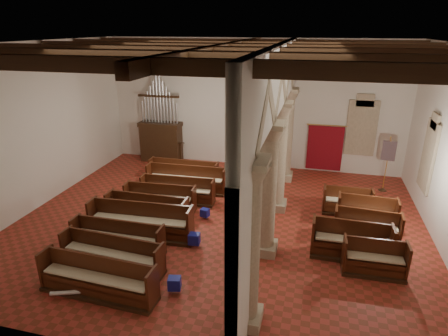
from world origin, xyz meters
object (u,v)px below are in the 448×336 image
pipe_organ (161,135)px  lectern (180,153)px  nave_pew_0 (98,283)px  aisle_pew_0 (374,263)px  processional_banner (385,173)px

pipe_organ → lectern: 1.33m
nave_pew_0 → aisle_pew_0: size_ratio=1.86×
lectern → processional_banner: (9.48, -1.23, 0.32)m
pipe_organ → aisle_pew_0: pipe_organ is taller
lectern → aisle_pew_0: size_ratio=0.67×
processional_banner → nave_pew_0: processional_banner is taller
lectern → pipe_organ: bearing=179.9°
pipe_organ → nave_pew_0: size_ratio=1.38×
aisle_pew_0 → lectern: bearing=137.6°
pipe_organ → nave_pew_0: bearing=-76.0°
nave_pew_0 → aisle_pew_0: nave_pew_0 is taller
lectern → processional_banner: 9.57m
nave_pew_0 → aisle_pew_0: bearing=23.6°
pipe_organ → nave_pew_0: pipe_organ is taller
aisle_pew_0 → nave_pew_0: bearing=-160.4°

